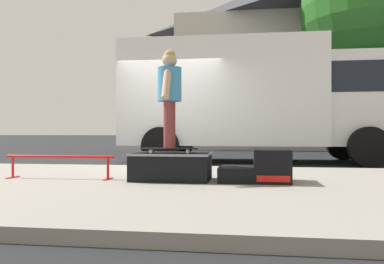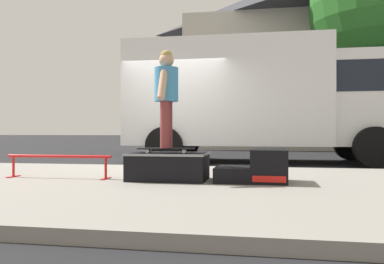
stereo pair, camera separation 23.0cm
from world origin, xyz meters
name	(u,v)px [view 1 (the left image)]	position (x,y,z in m)	size (l,w,h in m)	color
ground_plane	(159,169)	(0.00, 0.00, 0.00)	(140.00, 140.00, 0.00)	black
sidewalk_slab	(110,186)	(0.00, -3.00, 0.06)	(50.00, 5.00, 0.12)	gray
skate_box	(171,165)	(0.80, -2.73, 0.32)	(1.08, 0.71, 0.38)	black
kicker_ramp	(261,168)	(2.01, -2.74, 0.30)	(0.94, 0.65, 0.44)	black
grind_rail	(59,161)	(-0.83, -2.78, 0.37)	(1.60, 0.28, 0.33)	red
skateboard	(170,149)	(0.78, -2.79, 0.55)	(0.80, 0.29, 0.07)	black
skater_kid	(170,90)	(0.78, -2.79, 1.36)	(0.33, 0.69, 1.35)	brown
box_truck	(260,96)	(2.17, 2.20, 1.70)	(6.91, 2.63, 3.05)	white
street_tree_main	(375,12)	(6.54, 7.31, 5.23)	(5.33, 4.85, 7.82)	brown
house_behind	(273,65)	(3.15, 12.51, 4.24)	(9.54, 8.23, 8.40)	beige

